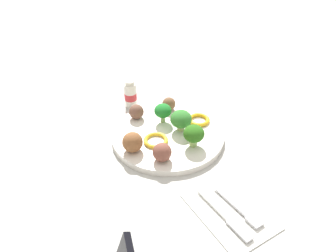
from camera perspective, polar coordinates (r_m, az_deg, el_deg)
name	(u,v)px	position (r m, az deg, el deg)	size (l,w,h in m)	color
ground_plane	(168,137)	(0.84, 0.00, -1.99)	(4.00, 4.00, 0.00)	#B2B2AD
plate	(168,135)	(0.83, 0.00, -1.56)	(0.28, 0.28, 0.02)	white
broccoli_floret_mid_left	(194,134)	(0.77, 4.47, -1.39)	(0.05, 0.05, 0.05)	#A2CD6E
broccoli_floret_center	(181,119)	(0.82, 2.26, 1.17)	(0.05, 0.05, 0.05)	#AABE7A
broccoli_floret_back_left	(163,111)	(0.85, -0.89, 2.60)	(0.04, 0.04, 0.05)	#95B976
meatball_center	(169,104)	(0.90, 0.15, 3.83)	(0.04, 0.04, 0.04)	brown
meatball_back_left	(136,112)	(0.87, -5.47, 2.47)	(0.04, 0.04, 0.04)	brown
meatball_mid_right	(162,152)	(0.73, -1.02, -4.53)	(0.04, 0.04, 0.04)	brown
meatball_front_right	(133,142)	(0.76, -6.13, -2.78)	(0.05, 0.05, 0.05)	brown
pepper_ring_front_right	(156,140)	(0.79, -2.12, -2.47)	(0.06, 0.06, 0.01)	yellow
pepper_ring_back_left	(198,119)	(0.87, 5.27, 1.14)	(0.06, 0.06, 0.01)	yellow
napkin	(230,211)	(0.68, 10.63, -14.21)	(0.17, 0.12, 0.01)	white
fork	(240,208)	(0.68, 12.32, -13.65)	(0.12, 0.03, 0.01)	silver
knife	(226,216)	(0.66, 9.89, -15.00)	(0.15, 0.02, 0.01)	white
yogurt_bottle	(130,95)	(0.95, -6.48, 5.39)	(0.03, 0.03, 0.08)	white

